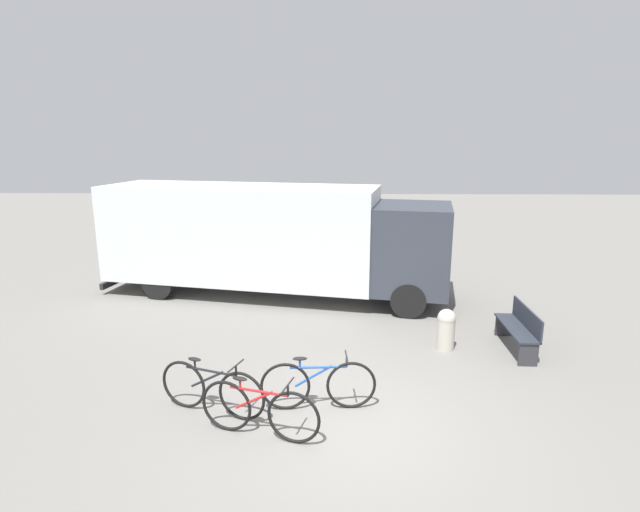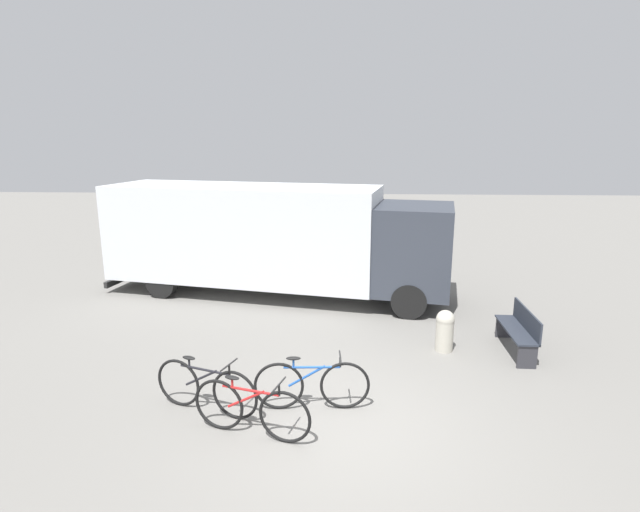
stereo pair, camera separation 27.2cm
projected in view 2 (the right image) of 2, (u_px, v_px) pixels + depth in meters
ground_plane at (343, 427)px, 7.11m from camera, size 60.00×60.00×0.00m
delivery_truck at (271, 236)px, 12.79m from camera, size 9.07×3.80×2.83m
park_bench at (520, 329)px, 9.50m from camera, size 0.44×1.55×0.86m
bicycle_near at (206, 387)px, 7.42m from camera, size 1.67×0.66×0.86m
bicycle_middle at (251, 409)px, 6.83m from camera, size 1.70×0.59×0.86m
bicycle_far at (312, 384)px, 7.51m from camera, size 1.75×0.44×0.86m
bollard_near_bench at (445, 329)px, 9.58m from camera, size 0.36×0.36×0.81m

